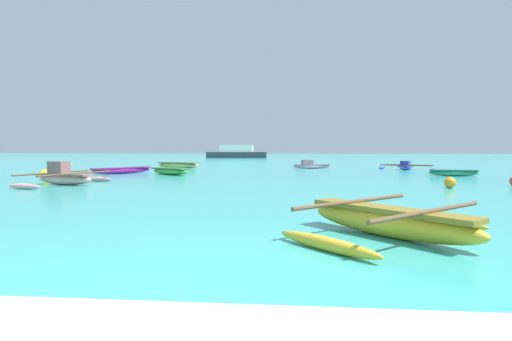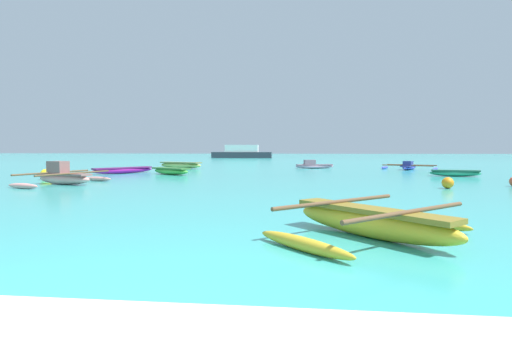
{
  "view_description": "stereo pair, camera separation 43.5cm",
  "coord_description": "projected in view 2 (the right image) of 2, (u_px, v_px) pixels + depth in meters",
  "views": [
    {
      "loc": [
        1.3,
        -2.28,
        1.43
      ],
      "look_at": [
        -0.61,
        19.44,
        0.25
      ],
      "focal_mm": 28.0,
      "sensor_mm": 36.0,
      "label": 1
    },
    {
      "loc": [
        1.73,
        -2.24,
        1.43
      ],
      "look_at": [
        -0.61,
        19.44,
        0.25
      ],
      "focal_mm": 28.0,
      "sensor_mm": 36.0,
      "label": 2
    }
  ],
  "objects": [
    {
      "name": "mooring_buoy_1",
      "position": [
        448.0,
        183.0,
        14.4
      ],
      "size": [
        0.41,
        0.41,
        0.41
      ],
      "color": "orange",
      "rests_on": "ground_plane"
    },
    {
      "name": "moored_boat_3",
      "position": [
        171.0,
        171.0,
        22.21
      ],
      "size": [
        2.66,
        2.02,
        0.39
      ],
      "rotation": [
        0.0,
        0.0,
        -0.56
      ],
      "color": "green",
      "rests_on": "ground_plane"
    },
    {
      "name": "moored_boat_1",
      "position": [
        370.0,
        222.0,
        6.45
      ],
      "size": [
        3.59,
        3.52,
        0.54
      ],
      "rotation": [
        0.0,
        0.0,
        -0.83
      ],
      "color": "gold",
      "rests_on": "ground_plane"
    },
    {
      "name": "moored_boat_5",
      "position": [
        409.0,
        167.0,
        27.48
      ],
      "size": [
        3.81,
        2.97,
        0.61
      ],
      "rotation": [
        0.0,
        0.0,
        1.07
      ],
      "color": "#4651D5",
      "rests_on": "ground_plane"
    },
    {
      "name": "moored_boat_0",
      "position": [
        123.0,
        170.0,
        23.27
      ],
      "size": [
        2.68,
        3.53,
        0.36
      ],
      "rotation": [
        0.0,
        0.0,
        0.97
      ],
      "color": "#901688",
      "rests_on": "ground_plane"
    },
    {
      "name": "moored_boat_7",
      "position": [
        455.0,
        173.0,
        20.78
      ],
      "size": [
        2.53,
        1.08,
        0.34
      ],
      "rotation": [
        0.0,
        0.0,
        -0.21
      ],
      "color": "#2F996E",
      "rests_on": "ground_plane"
    },
    {
      "name": "mooring_buoy_0",
      "position": [
        46.0,
        174.0,
        18.49
      ],
      "size": [
        0.5,
        0.5,
        0.5
      ],
      "color": "yellow",
      "rests_on": "ground_plane"
    },
    {
      "name": "moored_boat_2",
      "position": [
        63.0,
        177.0,
        16.08
      ],
      "size": [
        2.64,
        4.13,
        0.94
      ],
      "rotation": [
        0.0,
        0.0,
        -0.27
      ],
      "color": "pink",
      "rests_on": "ground_plane"
    },
    {
      "name": "moored_boat_6",
      "position": [
        314.0,
        165.0,
        29.21
      ],
      "size": [
        2.93,
        1.27,
        0.64
      ],
      "rotation": [
        0.0,
        0.0,
        0.26
      ],
      "color": "#DD9BB7",
      "rests_on": "ground_plane"
    },
    {
      "name": "distant_ferry",
      "position": [
        242.0,
        153.0,
        62.94
      ],
      "size": [
        9.41,
        2.07,
        2.07
      ],
      "color": "#2D333D",
      "rests_on": "ground_plane"
    },
    {
      "name": "moored_boat_4",
      "position": [
        181.0,
        165.0,
        29.16
      ],
      "size": [
        3.67,
        2.13,
        0.47
      ],
      "rotation": [
        0.0,
        0.0,
        -0.4
      ],
      "color": "#BAC866",
      "rests_on": "ground_plane"
    }
  ]
}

